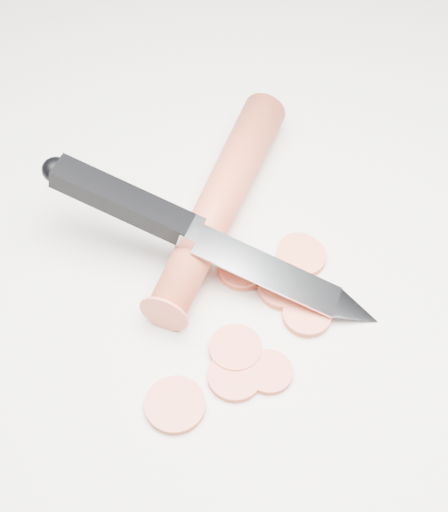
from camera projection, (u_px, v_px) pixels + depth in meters
name	position (u px, v px, depth m)	size (l,w,h in m)	color
ground	(248.00, 247.00, 0.55)	(2.40, 2.40, 0.00)	silver
carrot	(220.00, 201.00, 0.56)	(0.03, 0.03, 0.22)	#C94829
carrot_slice_0	(175.00, 405.00, 0.47)	(0.04, 0.04, 0.01)	#F16545
carrot_slice_1	(235.00, 376.00, 0.48)	(0.04, 0.04, 0.01)	#F16545
carrot_slice_2	(242.00, 270.00, 0.54)	(0.04, 0.04, 0.01)	#F16545
carrot_slice_3	(301.00, 256.00, 0.55)	(0.04, 0.04, 0.01)	#F16545
carrot_slice_4	(299.00, 251.00, 0.55)	(0.03, 0.03, 0.01)	#F16545
carrot_slice_5	(235.00, 349.00, 0.50)	(0.04, 0.04, 0.01)	#F16545
carrot_slice_6	(307.00, 315.00, 0.51)	(0.04, 0.04, 0.01)	#F16545
carrot_slice_7	(269.00, 372.00, 0.49)	(0.03, 0.03, 0.01)	#F16545
carrot_slice_8	(284.00, 288.00, 0.53)	(0.04, 0.04, 0.01)	#F16545
kitchen_knife	(211.00, 238.00, 0.51)	(0.20, 0.21, 0.08)	silver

